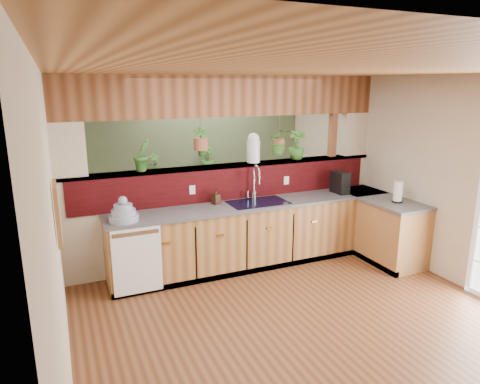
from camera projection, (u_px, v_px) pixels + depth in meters
name	position (u px, v px, depth m)	size (l,w,h in m)	color
ground	(274.00, 296.00, 5.14)	(4.60, 7.00, 0.01)	brown
ceiling	(279.00, 72.00, 4.51)	(4.60, 7.00, 0.01)	brown
wall_back	(187.00, 150.00, 7.93)	(4.60, 0.02, 2.60)	beige
wall_left	(55.00, 216.00, 3.93)	(0.02, 7.00, 2.60)	beige
wall_right	(428.00, 175.00, 5.71)	(0.02, 7.00, 2.60)	beige
pass_through_partition	(233.00, 178.00, 6.06)	(4.60, 0.21, 2.60)	beige
pass_through_ledge	(231.00, 166.00, 6.01)	(4.60, 0.21, 0.04)	brown
header_beam	(230.00, 96.00, 5.77)	(4.60, 0.15, 0.55)	brown
sage_backwall	(187.00, 150.00, 7.92)	(4.55, 0.02, 2.55)	#586C4A
countertop	(298.00, 230.00, 6.13)	(4.14, 1.52, 0.90)	#8F5E31
dishwasher	(137.00, 261.00, 5.04)	(0.58, 0.03, 0.82)	white
navy_sink	(258.00, 208.00, 5.90)	(0.82, 0.50, 0.18)	black
framed_print	(58.00, 213.00, 3.17)	(0.04, 0.35, 0.45)	#8F5E31
faucet	(255.00, 181.00, 5.96)	(0.22, 0.22, 0.50)	#B7B7B2
dish_stack	(124.00, 213.00, 5.06)	(0.35, 0.35, 0.30)	#8B97B3
soap_dispenser	(216.00, 197.00, 5.79)	(0.09, 0.10, 0.21)	#3C2415
coffee_maker	(340.00, 183.00, 6.35)	(0.17, 0.29, 0.32)	black
paper_towel	(398.00, 192.00, 5.86)	(0.14, 0.14, 0.31)	black
glass_jar	(253.00, 148.00, 6.09)	(0.19, 0.19, 0.42)	silver
ledge_plant_left	(142.00, 155.00, 5.47)	(0.24, 0.19, 0.43)	#316A25
ledge_plant_right	(297.00, 145.00, 6.36)	(0.24, 0.24, 0.42)	#316A25
hanging_plant_a	(201.00, 132.00, 5.72)	(0.24, 0.19, 0.53)	brown
hanging_plant_b	(279.00, 131.00, 6.19)	(0.40, 0.37, 0.49)	brown
shelving_console	(181.00, 196.00, 7.83)	(1.32, 0.35, 0.88)	black
shelf_plant_a	(154.00, 164.00, 7.49)	(0.20, 0.13, 0.37)	#316A25
shelf_plant_b	(208.00, 158.00, 7.87)	(0.25, 0.25, 0.45)	#316A25
floor_plant	(281.00, 207.00, 7.44)	(0.74, 0.64, 0.83)	#316A25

